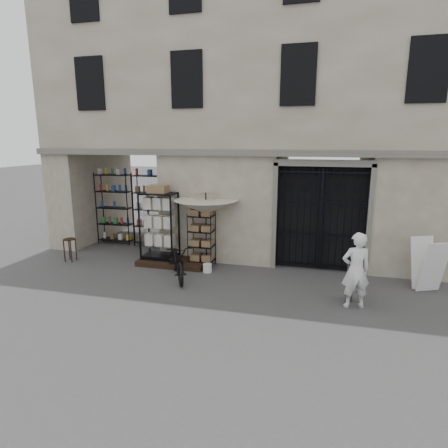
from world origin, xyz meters
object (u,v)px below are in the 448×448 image
(wire_rack, at_px, (202,240))
(bicycle, at_px, (178,278))
(market_umbrella, at_px, (206,203))
(shopkeeper, at_px, (353,307))
(white_bucket, at_px, (207,268))
(steel_bollard, at_px, (350,283))
(wooden_stool, at_px, (70,249))
(display_cabinet, at_px, (159,229))
(easel_sign, at_px, (428,265))

(wire_rack, relative_size, bicycle, 0.85)
(bicycle, bearing_deg, wire_rack, 46.13)
(market_umbrella, distance_m, shopkeeper, 4.72)
(market_umbrella, xyz_separation_m, bicycle, (-0.44, -1.13, -1.86))
(wire_rack, height_order, bicycle, wire_rack)
(wire_rack, height_order, market_umbrella, market_umbrella)
(white_bucket, relative_size, steel_bollard, 0.28)
(white_bucket, xyz_separation_m, wooden_stool, (-4.30, -0.10, 0.25))
(bicycle, distance_m, steel_bollard, 4.34)
(steel_bollard, bearing_deg, display_cabinet, 164.47)
(market_umbrella, xyz_separation_m, steel_bollard, (3.86, -1.55, -1.42))
(wire_rack, distance_m, wooden_stool, 4.04)
(display_cabinet, height_order, wooden_stool, display_cabinet)
(display_cabinet, height_order, market_umbrella, market_umbrella)
(market_umbrella, relative_size, shopkeeper, 1.52)
(steel_bollard, height_order, easel_sign, easel_sign)
(display_cabinet, relative_size, wooden_stool, 3.02)
(easel_sign, bearing_deg, white_bucket, 157.13)
(display_cabinet, height_order, white_bucket, display_cabinet)
(bicycle, height_order, easel_sign, easel_sign)
(wooden_stool, bearing_deg, bicycle, -8.20)
(wire_rack, relative_size, easel_sign, 1.24)
(shopkeeper, height_order, easel_sign, easel_sign)
(display_cabinet, xyz_separation_m, white_bucket, (1.59, -0.42, -0.91))
(display_cabinet, xyz_separation_m, market_umbrella, (1.41, 0.09, 0.83))
(wooden_stool, xyz_separation_m, steel_bollard, (7.98, -0.94, 0.07))
(market_umbrella, xyz_separation_m, white_bucket, (0.18, -0.50, -1.74))
(display_cabinet, bearing_deg, wooden_stool, -166.04)
(display_cabinet, xyz_separation_m, bicycle, (0.96, -1.05, -1.03))
(display_cabinet, relative_size, white_bucket, 8.68)
(bicycle, height_order, steel_bollard, bicycle)
(bicycle, xyz_separation_m, wooden_stool, (-3.67, 0.53, 0.37))
(wire_rack, xyz_separation_m, bicycle, (-0.30, -1.15, -0.77))
(display_cabinet, bearing_deg, market_umbrella, 6.58)
(shopkeeper, bearing_deg, steel_bollard, -90.63)
(bicycle, height_order, wooden_stool, bicycle)
(display_cabinet, bearing_deg, shopkeeper, -14.97)
(shopkeeper, bearing_deg, market_umbrella, -41.18)
(bicycle, relative_size, wooden_stool, 2.64)
(display_cabinet, distance_m, market_umbrella, 1.64)
(white_bucket, distance_m, wooden_stool, 4.31)
(bicycle, height_order, shopkeeper, bicycle)
(market_umbrella, bearing_deg, shopkeeper, -24.94)
(bicycle, relative_size, easel_sign, 1.47)
(display_cabinet, bearing_deg, white_bucket, -11.58)
(market_umbrella, distance_m, wooden_stool, 4.42)
(bicycle, distance_m, easel_sign, 6.24)
(market_umbrella, relative_size, white_bucket, 10.54)
(shopkeeper, bearing_deg, white_bucket, -35.71)
(wire_rack, xyz_separation_m, market_umbrella, (0.14, -0.02, 1.08))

